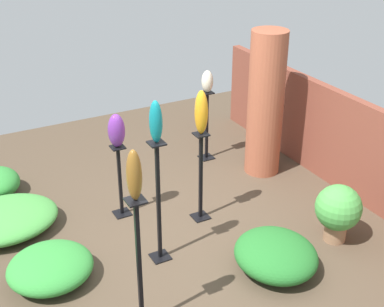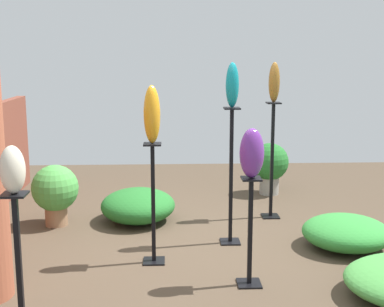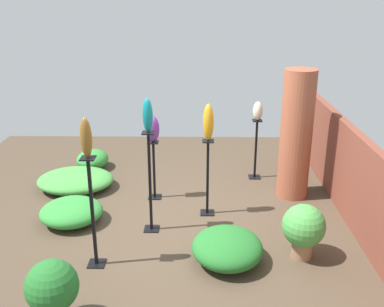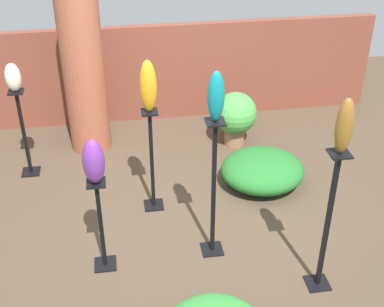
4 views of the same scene
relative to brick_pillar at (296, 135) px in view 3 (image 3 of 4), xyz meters
name	(u,v)px [view 3 (image 3 of 4)]	position (x,y,z in m)	size (l,w,h in m)	color
ground_plane	(181,225)	(1.02, -1.73, -1.00)	(8.00, 8.00, 0.00)	#4C3D2D
brick_wall_back	(358,184)	(1.02, 0.65, -0.36)	(5.60, 0.12, 1.29)	brown
brick_pillar	(296,135)	(0.00, 0.00, 0.00)	(0.49, 0.49, 2.01)	#9E5138
pedestal_violet	(154,173)	(0.13, -2.17, -0.58)	(0.20, 0.20, 0.93)	black
pedestal_amber	(208,181)	(0.65, -1.36, -0.49)	(0.20, 0.20, 1.13)	black
pedestal_teal	(150,186)	(1.14, -2.12, -0.36)	(0.20, 0.20, 1.39)	black
pedestal_ivory	(256,152)	(-0.70, -0.51, -0.53)	(0.20, 0.20, 1.04)	black
pedestal_bronze	(93,217)	(1.97, -2.70, -0.37)	(0.20, 0.20, 1.36)	black
art_vase_violet	(153,129)	(0.13, -2.17, 0.13)	(0.18, 0.20, 0.41)	#6B2D8C
art_vase_amber	(208,122)	(0.65, -1.36, 0.38)	(0.16, 0.15, 0.52)	orange
art_vase_teal	(148,115)	(1.14, -2.12, 0.61)	(0.14, 0.13, 0.44)	#0F727A
art_vase_ivory	(258,111)	(-0.70, -0.51, 0.19)	(0.17, 0.16, 0.31)	beige
art_vase_bronze	(86,138)	(1.97, -2.70, 0.59)	(0.13, 0.13, 0.45)	brown
potted_plant_front_right	(304,228)	(1.78, -0.22, -0.60)	(0.52, 0.52, 0.69)	#936B4C
potted_plant_walkway_edge	(52,289)	(3.01, -2.87, -0.59)	(0.51, 0.51, 0.71)	gray
foliage_bed_east	(75,180)	(-0.19, -3.51, -0.86)	(1.03, 1.24, 0.29)	#479942
foliage_bed_west	(71,212)	(0.94, -3.27, -0.84)	(0.85, 0.88, 0.32)	#338C38
foliage_bed_center	(227,248)	(1.89, -1.14, -0.82)	(0.92, 0.85, 0.37)	#236B28
foliage_bed_rear	(93,159)	(-1.09, -3.42, -0.83)	(0.67, 0.57, 0.34)	#338C38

